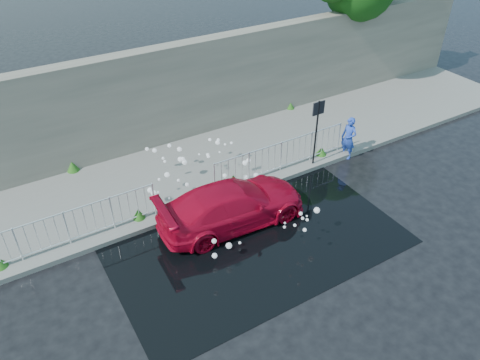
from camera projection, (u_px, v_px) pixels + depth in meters
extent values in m
plane|color=black|center=(259.00, 269.00, 12.26)|extent=(90.00, 90.00, 0.00)
cube|color=slate|center=(179.00, 174.00, 15.72)|extent=(30.00, 4.00, 0.15)
cube|color=slate|center=(206.00, 205.00, 14.31)|extent=(30.00, 0.25, 0.16)
cube|color=#605A51|center=(148.00, 100.00, 16.20)|extent=(30.00, 0.60, 3.50)
cube|color=black|center=(255.00, 240.00, 13.17)|extent=(8.00, 5.00, 0.01)
cylinder|color=black|center=(316.00, 135.00, 15.47)|extent=(0.06, 0.06, 2.50)
cube|color=black|center=(319.00, 108.00, 14.89)|extent=(0.45, 0.04, 0.45)
cylinder|color=#332114|center=(349.00, 28.00, 20.75)|extent=(0.36, 0.36, 5.00)
cylinder|color=silver|center=(154.00, 199.00, 13.57)|extent=(0.05, 0.05, 1.10)
cylinder|color=silver|center=(62.00, 213.00, 12.22)|extent=(5.00, 0.04, 0.04)
cylinder|color=silver|center=(70.00, 240.00, 12.77)|extent=(5.00, 0.04, 0.04)
cylinder|color=silver|center=(214.00, 178.00, 14.41)|extent=(0.05, 0.05, 1.10)
cylinder|color=silver|center=(339.00, 137.00, 16.51)|extent=(0.05, 0.05, 1.10)
cylinder|color=silver|center=(282.00, 142.00, 15.16)|extent=(5.00, 0.04, 0.04)
cylinder|color=silver|center=(280.00, 167.00, 15.71)|extent=(5.00, 0.04, 0.04)
cone|color=#155216|center=(139.00, 214.00, 13.62)|extent=(0.36, 0.36, 0.33)
cone|color=#155216|center=(233.00, 180.00, 14.94)|extent=(0.44, 0.44, 0.39)
cone|color=#155216|center=(321.00, 151.00, 16.48)|extent=(0.38, 0.38, 0.30)
cone|color=#155216|center=(72.00, 166.00, 15.65)|extent=(0.42, 0.42, 0.35)
cone|color=#155216|center=(290.00, 106.00, 19.45)|extent=(0.34, 0.34, 0.26)
sphere|color=white|center=(260.00, 181.00, 15.03)|extent=(0.07, 0.07, 0.07)
sphere|color=white|center=(150.00, 190.00, 13.93)|extent=(0.17, 0.17, 0.17)
sphere|color=white|center=(180.00, 159.00, 14.88)|extent=(0.16, 0.16, 0.16)
sphere|color=white|center=(169.00, 146.00, 15.25)|extent=(0.13, 0.13, 0.13)
sphere|color=white|center=(199.00, 154.00, 15.31)|extent=(0.06, 0.06, 0.06)
sphere|color=white|center=(165.00, 161.00, 14.86)|extent=(0.09, 0.09, 0.09)
sphere|color=white|center=(218.00, 143.00, 15.61)|extent=(0.16, 0.16, 0.16)
sphere|color=white|center=(210.00, 140.00, 15.82)|extent=(0.12, 0.12, 0.12)
sphere|color=white|center=(245.00, 163.00, 15.39)|extent=(0.17, 0.17, 0.17)
sphere|color=white|center=(204.00, 188.00, 14.34)|extent=(0.12, 0.12, 0.12)
sphere|color=white|center=(225.00, 176.00, 14.94)|extent=(0.14, 0.14, 0.14)
sphere|color=white|center=(169.00, 198.00, 13.90)|extent=(0.06, 0.06, 0.06)
sphere|color=white|center=(167.00, 175.00, 14.47)|extent=(0.17, 0.17, 0.17)
sphere|color=white|center=(154.00, 193.00, 13.96)|extent=(0.17, 0.17, 0.17)
sphere|color=white|center=(184.00, 162.00, 14.95)|extent=(0.18, 0.18, 0.18)
sphere|color=white|center=(218.00, 140.00, 15.66)|extent=(0.10, 0.10, 0.10)
sphere|color=white|center=(155.00, 150.00, 15.14)|extent=(0.15, 0.15, 0.15)
sphere|color=white|center=(187.00, 184.00, 14.28)|extent=(0.12, 0.12, 0.12)
sphere|color=white|center=(159.00, 179.00, 14.26)|extent=(0.09, 0.09, 0.09)
sphere|color=white|center=(183.00, 159.00, 14.88)|extent=(0.13, 0.13, 0.13)
sphere|color=white|center=(178.00, 180.00, 14.38)|extent=(0.10, 0.10, 0.10)
sphere|color=white|center=(225.00, 144.00, 15.73)|extent=(0.08, 0.08, 0.08)
sphere|color=white|center=(208.00, 157.00, 15.10)|extent=(0.11, 0.11, 0.11)
sphere|color=white|center=(208.00, 155.00, 15.27)|extent=(0.12, 0.12, 0.12)
sphere|color=white|center=(262.00, 183.00, 15.00)|extent=(0.15, 0.15, 0.15)
sphere|color=white|center=(158.00, 192.00, 14.04)|extent=(0.07, 0.07, 0.07)
sphere|color=white|center=(254.00, 182.00, 14.95)|extent=(0.07, 0.07, 0.07)
sphere|color=white|center=(181.00, 201.00, 14.04)|extent=(0.17, 0.17, 0.17)
sphere|color=white|center=(206.00, 206.00, 14.24)|extent=(0.15, 0.15, 0.15)
sphere|color=white|center=(163.00, 158.00, 14.73)|extent=(0.09, 0.09, 0.09)
sphere|color=white|center=(220.00, 152.00, 15.25)|extent=(0.06, 0.06, 0.06)
sphere|color=white|center=(248.00, 160.00, 15.40)|extent=(0.15, 0.15, 0.15)
sphere|color=white|center=(256.00, 175.00, 14.94)|extent=(0.17, 0.17, 0.17)
sphere|color=white|center=(246.00, 177.00, 15.14)|extent=(0.17, 0.17, 0.17)
sphere|color=white|center=(231.00, 143.00, 15.69)|extent=(0.10, 0.10, 0.10)
sphere|color=white|center=(209.00, 205.00, 14.14)|extent=(0.17, 0.17, 0.17)
sphere|color=white|center=(147.00, 149.00, 15.00)|extent=(0.12, 0.12, 0.12)
sphere|color=white|center=(204.00, 199.00, 14.13)|extent=(0.09, 0.09, 0.09)
sphere|color=white|center=(179.00, 149.00, 15.38)|extent=(0.16, 0.16, 0.16)
sphere|color=white|center=(240.00, 243.00, 12.86)|extent=(0.08, 0.08, 0.08)
sphere|color=white|center=(303.00, 218.00, 12.59)|extent=(0.09, 0.09, 0.09)
sphere|color=white|center=(285.00, 223.00, 12.72)|extent=(0.06, 0.06, 0.06)
sphere|color=white|center=(305.00, 230.00, 11.96)|extent=(0.11, 0.11, 0.11)
sphere|color=white|center=(284.00, 227.00, 12.58)|extent=(0.08, 0.08, 0.08)
sphere|color=white|center=(307.00, 220.00, 12.53)|extent=(0.09, 0.09, 0.09)
sphere|color=white|center=(229.00, 246.00, 12.30)|extent=(0.17, 0.17, 0.17)
sphere|color=white|center=(301.00, 214.00, 13.63)|extent=(0.12, 0.12, 0.12)
sphere|color=white|center=(307.00, 216.00, 13.22)|extent=(0.06, 0.06, 0.06)
sphere|color=white|center=(317.00, 210.00, 12.76)|extent=(0.17, 0.17, 0.17)
sphere|color=white|center=(283.00, 217.00, 13.68)|extent=(0.13, 0.13, 0.13)
sphere|color=white|center=(295.00, 225.00, 12.21)|extent=(0.08, 0.08, 0.08)
sphere|color=white|center=(215.00, 256.00, 11.65)|extent=(0.14, 0.14, 0.14)
sphere|color=white|center=(214.00, 241.00, 12.30)|extent=(0.14, 0.14, 0.14)
imported|color=#AC0622|center=(232.00, 205.00, 13.44)|extent=(4.47, 1.99, 1.27)
imported|color=#2445B8|center=(349.00, 138.00, 16.28)|extent=(0.49, 0.63, 1.54)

